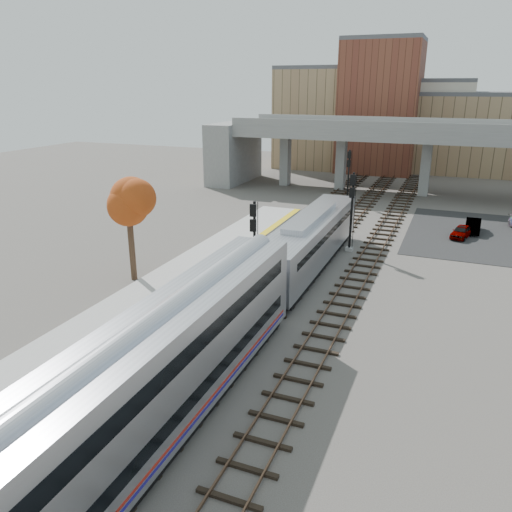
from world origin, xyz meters
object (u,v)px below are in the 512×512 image
Objects in this scene: locomotive at (310,240)px; tree at (128,197)px; coach at (140,393)px; car_b at (473,226)px; car_a at (461,232)px; signal_mast_mid at (351,214)px; signal_mast_far at (348,178)px; signal_mast_near at (254,251)px.

locomotive is 2.28× the size of tree.
locomotive is at bearing 32.34° from tree.
coach is 40.10m from car_b.
coach is 7.28× the size of car_a.
signal_mast_mid reaches higher than signal_mast_far.
tree is 2.43× the size of car_a.
car_a is at bearing 41.05° from signal_mast_mid.
signal_mast_near is (-2.10, 16.33, 0.29)m from coach.
locomotive is at bearing 90.00° from coach.
tree is (-9.24, -0.90, 3.10)m from signal_mast_near.
signal_mast_far is at bearing 73.12° from tree.
signal_mast_mid reaches higher than car_b.
car_b is (1.01, 2.44, 0.06)m from car_a.
signal_mast_mid reaches higher than car_a.
tree is (-9.24, -30.44, 3.11)m from signal_mast_far.
locomotive is 6.67m from signal_mast_near.
car_a is at bearing 56.19° from signal_mast_near.
car_b is (14.04, 21.89, -2.41)m from signal_mast_near.
coach is at bearing -92.20° from car_a.
signal_mast_mid is 0.81× the size of tree.
coach is 3.88× the size of signal_mast_far.
tree is at bearing -133.54° from car_b.
coach is at bearing -105.29° from car_b.
car_a is (13.02, -10.09, -2.46)m from signal_mast_far.
coach is 3.68× the size of signal_mast_mid.
coach is at bearing -87.38° from signal_mast_far.
signal_mast_near is at bearing -109.03° from car_a.
coach is 19.44m from tree.
coach is 45.92m from signal_mast_far.
signal_mast_near is 0.95× the size of signal_mast_mid.
signal_mast_far reaches higher than locomotive.
coach is 2.99× the size of tree.
coach is at bearing -53.69° from tree.
locomotive is 23.37m from signal_mast_far.
signal_mast_near is 23.54m from car_a.
signal_mast_mid is (4.10, 11.68, 0.24)m from signal_mast_near.
signal_mast_mid is 1.98× the size of car_a.
signal_mast_far is at bearing 157.01° from car_a.
tree reaches higher than car_b.
car_a is at bearing 73.02° from coach.
signal_mast_near reaches higher than signal_mast_far.
signal_mast_far is at bearing 153.48° from car_b.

